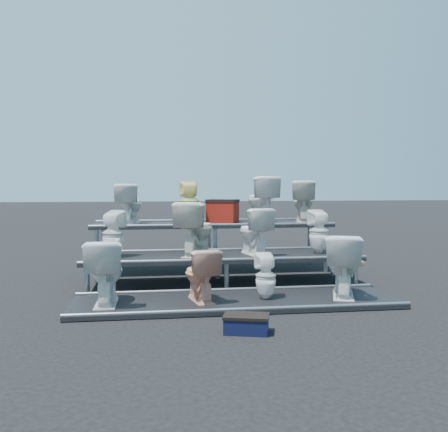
{
  "coord_description": "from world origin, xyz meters",
  "views": [
    {
      "loc": [
        -1.07,
        -7.61,
        1.55
      ],
      "look_at": [
        0.05,
        0.1,
        1.06
      ],
      "focal_mm": 40.0,
      "sensor_mm": 36.0,
      "label": 1
    }
  ],
  "objects": [
    {
      "name": "toilet_5",
      "position": [
        -0.41,
        0.0,
        0.88
      ],
      "size": [
        0.76,
        0.93,
        0.83
      ],
      "primitive_type": "imported",
      "rotation": [
        0.0,
        0.0,
        2.71
      ],
      "color": "silver",
      "rests_on": "tier_mid"
    },
    {
      "name": "toilet_9",
      "position": [
        -0.4,
        1.3,
        1.24
      ],
      "size": [
        0.37,
        0.38,
        0.77
      ],
      "primitive_type": "imported",
      "rotation": [
        0.0,
        0.0,
        3.22
      ],
      "color": "#F3E790",
      "rests_on": "tier_back"
    },
    {
      "name": "toilet_1",
      "position": [
        -0.46,
        -1.3,
        0.4
      ],
      "size": [
        0.51,
        0.73,
        0.68
      ],
      "primitive_type": "imported",
      "rotation": [
        0.0,
        0.0,
        3.34
      ],
      "color": "#E0A286",
      "rests_on": "tier_front"
    },
    {
      "name": "toilet_4",
      "position": [
        -1.65,
        0.0,
        0.81
      ],
      "size": [
        0.42,
        0.42,
        0.71
      ],
      "primitive_type": "imported",
      "rotation": [
        0.0,
        0.0,
        2.74
      ],
      "color": "white",
      "rests_on": "tier_mid"
    },
    {
      "name": "toilet_3",
      "position": [
        1.45,
        -1.3,
        0.48
      ],
      "size": [
        0.72,
        0.93,
        0.84
      ],
      "primitive_type": "imported",
      "rotation": [
        0.0,
        0.0,
        2.79
      ],
      "color": "white",
      "rests_on": "tier_front"
    },
    {
      "name": "tier_mid",
      "position": [
        0.0,
        0.0,
        0.23
      ],
      "size": [
        4.2,
        1.2,
        0.46
      ],
      "primitive_type": "cube",
      "color": "black",
      "rests_on": "ground"
    },
    {
      "name": "tier_front",
      "position": [
        0.0,
        -1.3,
        0.03
      ],
      "size": [
        4.2,
        1.2,
        0.06
      ],
      "primitive_type": "cube",
      "color": "black",
      "rests_on": "ground"
    },
    {
      "name": "toilet_6",
      "position": [
        0.51,
        0.0,
        0.83
      ],
      "size": [
        0.54,
        0.78,
        0.73
      ],
      "primitive_type": "imported",
      "rotation": [
        0.0,
        0.0,
        3.34
      ],
      "color": "white",
      "rests_on": "tier_mid"
    },
    {
      "name": "toilet_7",
      "position": [
        1.56,
        0.0,
        0.81
      ],
      "size": [
        0.34,
        0.35,
        0.69
      ],
      "primitive_type": "imported",
      "rotation": [
        0.0,
        0.0,
        3.24
      ],
      "color": "white",
      "rests_on": "tier_mid"
    },
    {
      "name": "tier_back",
      "position": [
        0.0,
        1.3,
        0.43
      ],
      "size": [
        4.2,
        1.2,
        0.86
      ],
      "primitive_type": "cube",
      "color": "black",
      "rests_on": "ground"
    },
    {
      "name": "step_stool",
      "position": [
        -0.1,
        -2.56,
        0.08
      ],
      "size": [
        0.51,
        0.39,
        0.16
      ],
      "primitive_type": "cube",
      "rotation": [
        0.0,
        0.0,
        -0.28
      ],
      "color": "black",
      "rests_on": "ground"
    },
    {
      "name": "toilet_0",
      "position": [
        -1.65,
        -1.3,
        0.47
      ],
      "size": [
        0.46,
        0.8,
        0.81
      ],
      "primitive_type": "imported",
      "rotation": [
        0.0,
        0.0,
        3.13
      ],
      "color": "white",
      "rests_on": "tier_front"
    },
    {
      "name": "toilet_2",
      "position": [
        0.39,
        -1.3,
        0.36
      ],
      "size": [
        0.28,
        0.29,
        0.6
      ],
      "primitive_type": "imported",
      "rotation": [
        0.0,
        0.0,
        3.18
      ],
      "color": "white",
      "rests_on": "tier_front"
    },
    {
      "name": "toilet_10",
      "position": [
        0.91,
        1.3,
        1.28
      ],
      "size": [
        0.56,
        0.87,
        0.84
      ],
      "primitive_type": "imported",
      "rotation": [
        0.0,
        0.0,
        3.26
      ],
      "color": "white",
      "rests_on": "tier_back"
    },
    {
      "name": "toilet_8",
      "position": [
        -1.45,
        1.3,
        1.21
      ],
      "size": [
        0.54,
        0.76,
        0.71
      ],
      "primitive_type": "imported",
      "rotation": [
        0.0,
        0.0,
        2.92
      ],
      "color": "white",
      "rests_on": "tier_back"
    },
    {
      "name": "red_crate",
      "position": [
        0.22,
        1.46,
        1.05
      ],
      "size": [
        0.64,
        0.59,
        0.37
      ],
      "primitive_type": "cube",
      "rotation": [
        0.0,
        0.0,
        -0.42
      ],
      "color": "maroon",
      "rests_on": "tier_back"
    },
    {
      "name": "ground",
      "position": [
        0.0,
        0.0,
        0.0
      ],
      "size": [
        80.0,
        80.0,
        0.0
      ],
      "primitive_type": "plane",
      "color": "black",
      "rests_on": "ground"
    },
    {
      "name": "toilet_11",
      "position": [
        1.69,
        1.3,
        1.24
      ],
      "size": [
        0.6,
        0.83,
        0.76
      ],
      "primitive_type": "imported",
      "rotation": [
        0.0,
        0.0,
        2.89
      ],
      "color": "silver",
      "rests_on": "tier_back"
    }
  ]
}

